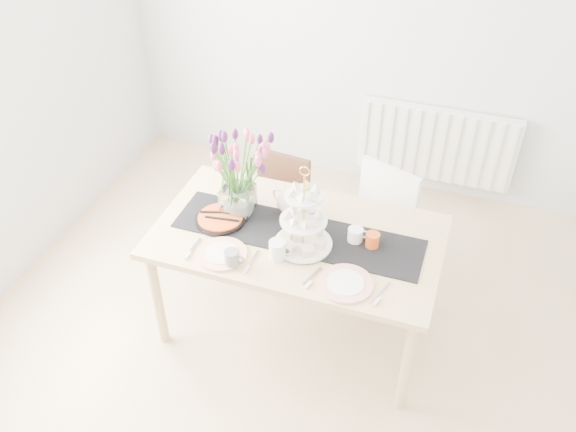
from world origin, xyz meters
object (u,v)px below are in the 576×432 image
(radiator, at_px, (436,144))
(chair_white, at_px, (377,221))
(chair_brown, at_px, (277,203))
(mug_white, at_px, (277,250))
(dining_table, at_px, (297,244))
(plate_right, at_px, (346,284))
(tart_tin, at_px, (220,219))
(mug_grey, at_px, (232,258))
(tulip_vase, at_px, (235,163))
(cake_stand, at_px, (303,227))
(plate_left, at_px, (222,254))
(cream_jug, at_px, (355,235))
(mug_orange, at_px, (372,240))
(teapot, at_px, (291,201))

(radiator, height_order, chair_white, chair_white)
(chair_brown, relative_size, mug_white, 7.09)
(dining_table, height_order, plate_right, plate_right)
(dining_table, height_order, chair_brown, chair_brown)
(tart_tin, distance_m, plate_right, 0.85)
(radiator, bearing_deg, tart_tin, -120.45)
(plate_right, bearing_deg, chair_brown, 127.55)
(radiator, xyz_separation_m, mug_grey, (-0.81, -2.04, 0.35))
(tart_tin, height_order, mug_grey, mug_grey)
(tulip_vase, distance_m, mug_grey, 0.54)
(cake_stand, relative_size, plate_left, 1.72)
(cream_jug, bearing_deg, mug_orange, -30.19)
(dining_table, bearing_deg, plate_left, -137.94)
(dining_table, distance_m, tart_tin, 0.46)
(tart_tin, relative_size, mug_grey, 3.07)
(cake_stand, height_order, mug_white, cake_stand)
(chair_brown, distance_m, mug_white, 0.96)
(teapot, bearing_deg, plate_right, -24.33)
(mug_white, bearing_deg, cake_stand, 43.52)
(chair_brown, xyz_separation_m, tulip_vase, (-0.04, -0.53, 0.65))
(dining_table, bearing_deg, chair_white, 59.44)
(chair_brown, distance_m, teapot, 0.64)
(cream_jug, xyz_separation_m, mug_grey, (-0.56, -0.40, 0.00))
(tulip_vase, xyz_separation_m, cream_jug, (0.70, -0.03, -0.30))
(chair_white, height_order, tulip_vase, tulip_vase)
(plate_left, bearing_deg, tulip_vase, 99.20)
(dining_table, bearing_deg, tulip_vase, 168.58)
(plate_right, bearing_deg, mug_orange, 79.52)
(chair_brown, relative_size, plate_left, 2.83)
(tulip_vase, xyz_separation_m, mug_white, (0.35, -0.29, -0.29))
(radiator, xyz_separation_m, teapot, (-0.66, -1.52, 0.38))
(teapot, bearing_deg, tulip_vase, -140.81)
(cream_jug, bearing_deg, chair_brown, 118.33)
(chair_brown, bearing_deg, mug_orange, -31.70)
(radiator, height_order, plate_right, plate_right)
(teapot, height_order, plate_left, teapot)
(mug_white, relative_size, mug_orange, 1.21)
(tulip_vase, xyz_separation_m, tart_tin, (-0.06, -0.11, -0.33))
(tulip_vase, bearing_deg, chair_white, 34.69)
(chair_white, distance_m, tart_tin, 1.05)
(mug_orange, xyz_separation_m, plate_right, (-0.06, -0.33, -0.04))
(cream_jug, distance_m, plate_right, 0.35)
(chair_white, height_order, mug_grey, mug_grey)
(radiator, relative_size, cake_stand, 2.58)
(tart_tin, xyz_separation_m, mug_grey, (0.21, -0.31, 0.03))
(teapot, relative_size, plate_right, 0.92)
(plate_left, bearing_deg, plate_right, 0.00)
(chair_white, bearing_deg, mug_white, -94.76)
(dining_table, distance_m, cake_stand, 0.23)
(dining_table, height_order, teapot, teapot)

